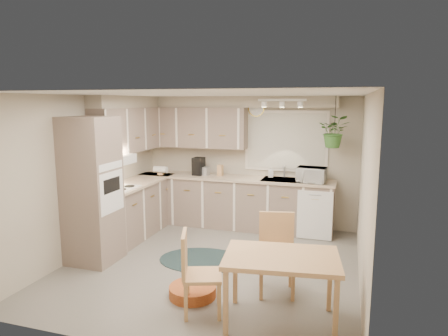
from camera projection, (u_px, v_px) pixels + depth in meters
The scene contains 35 objects.
floor at pixel (212, 264), 5.71m from camera, with size 4.20×4.20×0.00m, color slate.
ceiling at pixel (211, 94), 5.32m from camera, with size 4.20×4.20×0.00m, color silver.
wall_back at pixel (248, 161), 7.50m from camera, with size 4.00×0.04×2.40m, color #ACA28E.
wall_front at pixel (134, 227), 3.54m from camera, with size 4.00×0.04×2.40m, color #ACA28E.
wall_left at pixel (88, 175), 6.11m from camera, with size 0.04×4.20×2.40m, color #ACA28E.
wall_right at pixel (364, 192), 4.93m from camera, with size 0.04×4.20×2.40m, color #ACA28E.
base_cab_left at pixel (136, 209), 6.97m from camera, with size 0.60×1.85×0.90m, color gray.
base_cab_back at pixel (233, 203), 7.39m from camera, with size 3.60×0.60×0.90m, color gray.
counter_left at pixel (136, 183), 6.89m from camera, with size 0.64×1.89×0.04m, color tan.
counter_back at pixel (233, 178), 7.31m from camera, with size 3.64×0.64×0.04m, color tan.
oven_stack at pixel (92, 191), 5.68m from camera, with size 0.65×0.65×2.10m, color gray.
wall_oven_face at pixel (112, 192), 5.59m from camera, with size 0.02×0.56×0.58m, color white.
upper_cab_left at pixel (131, 130), 6.90m from camera, with size 0.35×2.00×0.75m, color gray.
upper_cab_back at pixel (195, 127), 7.52m from camera, with size 2.00×0.35×0.75m, color gray.
soffit_left at pixel (128, 102), 6.82m from camera, with size 0.30×2.00×0.20m, color #ACA28E.
soffit_back at pixel (236, 102), 7.23m from camera, with size 3.60×0.30×0.20m, color #ACA28E.
cooktop at pixel (118, 188), 6.34m from camera, with size 0.52×0.58×0.02m, color white.
range_hood at pixel (116, 160), 6.27m from camera, with size 0.40×0.60×0.14m, color white.
window_blinds at pixel (286, 141), 7.20m from camera, with size 1.40×0.02×1.00m, color silver.
window_frame at pixel (286, 141), 7.20m from camera, with size 1.50×0.02×1.10m, color silver.
sink at pixel (282, 182), 7.06m from camera, with size 0.70×0.48×0.10m, color #A4A6AB.
dishwasher_front at pixel (314, 215), 6.66m from camera, with size 0.58×0.01×0.83m, color white.
track_light_bar at pixel (282, 100), 6.59m from camera, with size 0.80×0.04×0.04m, color white.
wall_clock at pixel (256, 109), 7.26m from camera, with size 0.30×0.30×0.03m, color #E7C751.
dining_table at pixel (281, 289), 4.16m from camera, with size 1.17×0.78×0.74m, color tan.
chair_left at pixel (203, 273), 4.34m from camera, with size 0.43×0.43×0.92m, color tan.
chair_back at pixel (277, 255), 4.78m from camera, with size 0.45×0.45×0.96m, color tan.
braided_rug at pixel (202, 260), 5.87m from camera, with size 1.27×0.95×0.01m, color black.
pet_bed at pixel (193, 291), 4.76m from camera, with size 0.56×0.56×0.13m, color #AA5E22.
microwave at pixel (311, 173), 6.78m from camera, with size 0.48×0.26×0.32m, color white.
soap_bottle at pixel (271, 175), 7.25m from camera, with size 0.09×0.20×0.09m, color white.
hanging_plant at pixel (334, 135), 6.57m from camera, with size 0.48×0.54×0.42m, color #356629.
coffee_maker at pixel (199, 166), 7.49m from camera, with size 0.19×0.23×0.33m, color black.
toaster at pixel (202, 171), 7.50m from camera, with size 0.26×0.15×0.16m, color #A4A6AB.
knife_block at pixel (220, 170), 7.42m from camera, with size 0.09×0.09×0.20m, color tan.
Camera 1 is at (1.78, -5.11, 2.30)m, focal length 32.00 mm.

